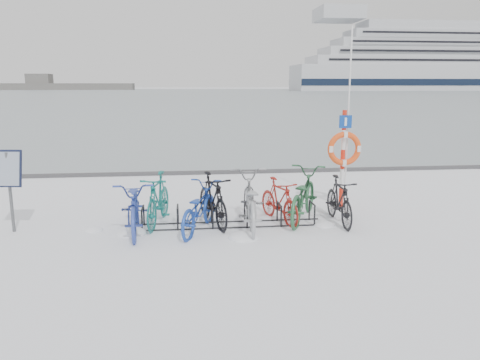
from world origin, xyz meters
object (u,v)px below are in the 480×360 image
(bike_rack, at_px, (229,217))
(lifebuoy_station, at_px, (344,149))
(info_board, at_px, (8,173))
(cruise_ferry, at_px, (435,64))

(bike_rack, distance_m, lifebuoy_station, 3.37)
(info_board, distance_m, lifebuoy_station, 7.38)
(lifebuoy_station, height_order, cruise_ferry, cruise_ferry)
(bike_rack, height_order, info_board, info_board)
(info_board, bearing_deg, bike_rack, 6.86)
(info_board, bearing_deg, cruise_ferry, 67.15)
(info_board, xyz_separation_m, cruise_ferry, (119.92, 204.97, 10.91))
(info_board, height_order, cruise_ferry, cruise_ferry)
(cruise_ferry, bearing_deg, lifebuoy_station, -118.93)
(lifebuoy_station, bearing_deg, info_board, -170.90)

